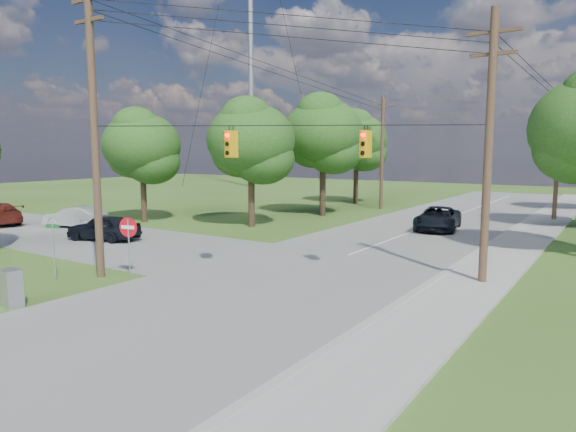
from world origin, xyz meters
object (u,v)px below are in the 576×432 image
Objects in this scene: pole_sw at (94,125)px; pole_north_w at (382,151)px; car_cross_dark at (104,227)px; pole_north_e at (558,152)px; do_not_enter_sign at (128,234)px; car_cross_silver at (75,217)px; pole_ne at (489,144)px; car_main_north at (438,218)px; control_cabinet at (12,288)px.

pole_sw is 1.20× the size of pole_north_w.
pole_sw is 10.60m from car_cross_dark.
do_not_enter_sign is at bearing -113.15° from pole_north_e.
pole_sw reaches higher than do_not_enter_sign.
do_not_enter_sign reaches higher than car_cross_silver.
do_not_enter_sign reaches higher than car_cross_dark.
pole_north_w is 25.80m from car_cross_silver.
pole_ne is at bearing 82.10° from car_cross_dark.
pole_sw reaches higher than car_cross_silver.
car_main_north reaches higher than car_cross_dark.
car_cross_silver is at bearing -157.56° from car_main_north.
pole_sw is 7.12m from control_cabinet.
car_cross_dark is (-20.72, -2.08, -4.69)m from pole_ne.
car_cross_silver is at bearing -119.94° from pole_north_w.
pole_sw is 1.14× the size of pole_ne.
car_cross_dark is at bearing 137.68° from control_cabinet.
car_main_north is (7.70, 20.26, -5.45)m from pole_sw.
pole_ne is 1.94× the size of car_main_north.
pole_north_w is 3.96× the size of do_not_enter_sign.
do_not_enter_sign is at bearing 45.78° from car_cross_dark.
car_main_north is (-5.80, -9.34, -4.35)m from pole_north_e.
pole_north_e is 32.07m from car_cross_dark.
pole_north_w is (-13.90, 22.00, -0.34)m from pole_ne.
pole_north_e is 2.28× the size of car_cross_dark.
car_main_north is 2.14× the size of do_not_enter_sign.
pole_sw reaches higher than control_cabinet.
pole_north_e is 3.96× the size of do_not_enter_sign.
do_not_enter_sign is (-0.00, 4.87, 1.19)m from control_cabinet.
pole_sw is 16.08m from car_cross_silver.
car_cross_silver is at bearing 147.47° from control_cabinet.
pole_sw is at bearing -119.79° from car_main_north.
pole_sw is at bearing 43.33° from car_cross_silver.
control_cabinet is at bearing 33.51° from car_cross_silver.
pole_sw is 32.55m from pole_north_e.
control_cabinet is (-12.40, -33.87, -4.49)m from pole_north_e.
car_cross_dark is at bearing 142.64° from pole_sw.
car_cross_dark is (-20.72, -24.08, -4.35)m from pole_north_e.
pole_north_e is 7.77× the size of control_cabinet.
car_cross_silver reaches higher than control_cabinet.
do_not_enter_sign is at bearing -150.55° from pole_ne.
car_cross_silver is 1.72× the size of do_not_enter_sign.
pole_north_e is at bearing 51.68° from do_not_enter_sign.
car_cross_dark is 1.01× the size of car_cross_silver.
pole_north_e reaches higher than car_cross_dark.
pole_north_e is at bearing 49.21° from car_main_north.
pole_ne is 4.16× the size of do_not_enter_sign.
car_cross_silver is at bearing -140.35° from pole_north_e.
pole_sw reaches higher than car_main_north.
do_not_enter_sign is at bearing 97.31° from control_cabinet.
pole_ne is at bearing -74.36° from car_main_north.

